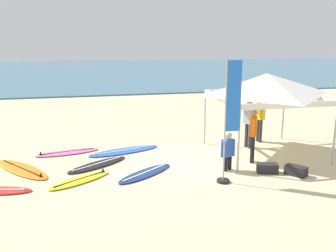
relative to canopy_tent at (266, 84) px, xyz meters
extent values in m
plane|color=beige|center=(-3.04, -0.36, -2.39)|extent=(80.00, 80.00, 0.00)
cube|color=#386B84|center=(-3.04, 32.07, -2.34)|extent=(80.00, 36.00, 0.10)
cylinder|color=#B7B7BC|center=(-1.60, -1.60, -1.36)|extent=(0.07, 0.07, 2.05)
cylinder|color=#B7B7BC|center=(1.60, -1.60, -1.36)|extent=(0.07, 0.07, 2.05)
cylinder|color=#B7B7BC|center=(-1.60, 1.60, -1.36)|extent=(0.07, 0.07, 2.05)
cylinder|color=#B7B7BC|center=(1.60, 1.60, -1.36)|extent=(0.07, 0.07, 2.05)
cube|color=white|center=(0.00, -1.60, -0.43)|extent=(3.19, 0.03, 0.18)
cube|color=white|center=(0.00, 1.60, -0.43)|extent=(3.19, 0.03, 0.18)
cube|color=white|center=(-1.60, 0.00, -0.43)|extent=(0.03, 3.19, 0.18)
cube|color=white|center=(1.60, 0.00, -0.43)|extent=(0.03, 3.19, 0.18)
pyramid|color=white|center=(0.00, 0.00, 0.01)|extent=(3.31, 3.31, 0.70)
ellipsoid|color=black|center=(-5.63, -0.09, -2.35)|extent=(2.15, 1.76, 0.07)
cube|color=white|center=(-5.63, -0.09, -2.32)|extent=(1.56, 1.12, 0.01)
cone|color=white|center=(-6.37, -0.61, -2.26)|extent=(0.09, 0.09, 0.12)
ellipsoid|color=orange|center=(-7.89, -0.02, -2.35)|extent=(2.10, 2.50, 0.07)
cube|color=black|center=(-7.89, -0.02, -2.32)|extent=(1.34, 1.80, 0.01)
cone|color=black|center=(-7.26, -0.88, -2.26)|extent=(0.09, 0.09, 0.12)
ellipsoid|color=pink|center=(-6.59, 1.45, -2.35)|extent=(2.24, 1.02, 0.07)
cube|color=black|center=(-6.59, 1.45, -2.32)|extent=(1.81, 0.42, 0.01)
cone|color=black|center=(-7.45, 1.27, -2.26)|extent=(0.09, 0.09, 0.12)
ellipsoid|color=navy|center=(-4.30, -1.19, -2.35)|extent=(2.04, 1.79, 0.07)
cube|color=white|center=(-4.30, -1.19, -2.32)|extent=(1.46, 1.17, 0.01)
cone|color=white|center=(-3.61, -0.64, -2.26)|extent=(0.09, 0.09, 0.12)
ellipsoid|color=blue|center=(-4.66, 1.21, -2.35)|extent=(2.69, 1.45, 0.07)
cube|color=white|center=(-4.66, 1.21, -2.32)|extent=(2.12, 0.70, 0.01)
cone|color=white|center=(-5.68, 0.89, -2.26)|extent=(0.09, 0.09, 0.12)
ellipsoid|color=yellow|center=(-6.17, -1.33, -2.35)|extent=(1.93, 1.56, 0.07)
cube|color=black|center=(-6.17, -1.33, -2.32)|extent=(1.41, 0.99, 0.01)
cone|color=black|center=(-5.51, -0.87, -2.26)|extent=(0.09, 0.09, 0.12)
cone|color=white|center=(-7.58, -1.77, -2.26)|extent=(0.09, 0.09, 0.12)
cylinder|color=black|center=(-0.81, -0.90, -1.95)|extent=(0.13, 0.13, 0.88)
cylinder|color=black|center=(-0.74, -0.73, -1.95)|extent=(0.13, 0.13, 0.88)
cube|color=orange|center=(-0.77, -0.82, -1.21)|extent=(0.35, 0.42, 0.60)
sphere|color=#9E7051|center=(-0.77, -0.82, -0.78)|extent=(0.21, 0.21, 0.21)
cylinder|color=orange|center=(-0.87, -1.03, -1.23)|extent=(0.09, 0.09, 0.54)
cylinder|color=orange|center=(-0.68, -0.60, -1.23)|extent=(0.09, 0.09, 0.54)
cylinder|color=#2D2D33|center=(0.52, 1.50, -1.95)|extent=(0.13, 0.13, 0.88)
cylinder|color=#2D2D33|center=(0.54, 1.33, -1.95)|extent=(0.13, 0.13, 0.88)
cube|color=yellow|center=(0.53, 1.41, -1.21)|extent=(0.26, 0.38, 0.60)
sphere|color=#9E7051|center=(0.53, 1.41, -0.78)|extent=(0.21, 0.21, 0.21)
cylinder|color=yellow|center=(0.51, 1.64, -1.23)|extent=(0.09, 0.09, 0.54)
cylinder|color=yellow|center=(0.56, 1.19, -1.23)|extent=(0.09, 0.09, 0.54)
cylinder|color=#2D2D33|center=(-0.23, 0.87, -1.95)|extent=(0.13, 0.13, 0.88)
cylinder|color=#2D2D33|center=(-0.16, 0.70, -1.95)|extent=(0.13, 0.13, 0.88)
cube|color=gray|center=(-0.20, 0.78, -1.21)|extent=(0.35, 0.42, 0.60)
sphere|color=tan|center=(-0.20, 0.78, -0.78)|extent=(0.21, 0.21, 0.21)
cylinder|color=gray|center=(-0.29, 0.99, -1.23)|extent=(0.09, 0.09, 0.54)
cylinder|color=gray|center=(-0.10, 0.57, -1.23)|extent=(0.09, 0.09, 0.54)
cylinder|color=black|center=(-1.92, -1.41, -2.16)|extent=(0.13, 0.13, 0.45)
cylinder|color=black|center=(-1.75, -1.35, -2.16)|extent=(0.13, 0.13, 0.45)
cube|color=#2851B2|center=(-1.83, -1.38, -1.68)|extent=(0.42, 0.34, 0.52)
sphere|color=tan|center=(-1.83, -1.38, -1.29)|extent=(0.21, 0.21, 0.21)
cylinder|color=#2851B2|center=(-2.05, -1.47, -1.70)|extent=(0.09, 0.09, 0.47)
cylinder|color=#2851B2|center=(-1.62, -1.29, -1.70)|extent=(0.09, 0.09, 0.47)
cylinder|color=#99999E|center=(-2.30, -2.27, -0.69)|extent=(0.04, 0.04, 3.40)
cube|color=blue|center=(-2.08, -2.27, 0.01)|extent=(0.40, 0.02, 1.90)
cylinder|color=black|center=(-2.30, -2.27, -2.35)|extent=(0.36, 0.36, 0.08)
cube|color=#232328|center=(-0.75, -1.84, -2.25)|extent=(0.66, 0.47, 0.28)
cube|color=#232328|center=(-0.03, -2.21, -2.25)|extent=(0.61, 0.67, 0.28)
camera|label=1|loc=(-6.01, -11.78, 1.59)|focal=41.39mm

